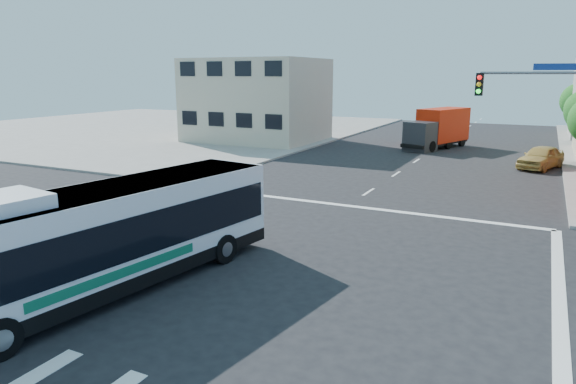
% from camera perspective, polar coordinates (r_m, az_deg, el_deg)
% --- Properties ---
extents(ground, '(120.00, 120.00, 0.00)m').
position_cam_1_polar(ground, '(18.06, -3.91, -8.32)').
color(ground, black).
rests_on(ground, ground).
extents(sidewalk_nw, '(50.00, 50.00, 0.15)m').
position_cam_1_polar(sidewalk_nw, '(66.25, -14.90, 6.94)').
color(sidewalk_nw, gray).
rests_on(sidewalk_nw, ground).
extents(building_west, '(12.06, 10.06, 8.00)m').
position_cam_1_polar(building_west, '(51.37, -3.48, 10.12)').
color(building_west, '#BCB39C').
rests_on(building_west, ground).
extents(signal_mast_ne, '(7.91, 1.13, 8.07)m').
position_cam_1_polar(signal_mast_ne, '(25.15, 27.87, 7.92)').
color(signal_mast_ne, slate).
rests_on(signal_mast_ne, ground).
extents(transit_bus, '(4.42, 12.40, 3.60)m').
position_cam_1_polar(transit_bus, '(16.43, -19.62, -4.76)').
color(transit_bus, black).
rests_on(transit_bus, ground).
extents(box_truck, '(4.75, 8.12, 3.52)m').
position_cam_1_polar(box_truck, '(48.29, 16.27, 6.71)').
color(box_truck, '#26272B').
rests_on(box_truck, ground).
extents(parked_car, '(3.42, 5.13, 1.62)m').
position_cam_1_polar(parked_car, '(40.51, 26.29, 3.49)').
color(parked_car, tan).
rests_on(parked_car, ground).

